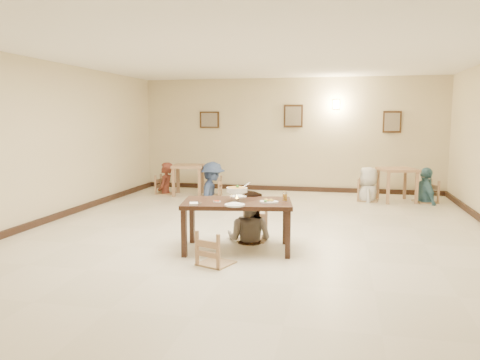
% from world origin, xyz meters
% --- Properties ---
extents(floor, '(10.00, 10.00, 0.00)m').
position_xyz_m(floor, '(0.00, 0.00, 0.00)').
color(floor, beige).
rests_on(floor, ground).
extents(ceiling, '(10.00, 10.00, 0.00)m').
position_xyz_m(ceiling, '(0.00, 0.00, 3.00)').
color(ceiling, white).
rests_on(ceiling, wall_back).
extents(wall_back, '(10.00, 0.00, 10.00)m').
position_xyz_m(wall_back, '(0.00, 5.00, 1.50)').
color(wall_back, beige).
rests_on(wall_back, floor).
extents(wall_front, '(10.00, 0.00, 10.00)m').
position_xyz_m(wall_front, '(0.00, -5.00, 1.50)').
color(wall_front, beige).
rests_on(wall_front, floor).
extents(wall_left, '(0.00, 10.00, 10.00)m').
position_xyz_m(wall_left, '(-4.00, 0.00, 1.50)').
color(wall_left, beige).
rests_on(wall_left, floor).
extents(baseboard_back, '(8.00, 0.06, 0.12)m').
position_xyz_m(baseboard_back, '(0.00, 4.97, 0.06)').
color(baseboard_back, black).
rests_on(baseboard_back, floor).
extents(baseboard_left, '(0.06, 10.00, 0.12)m').
position_xyz_m(baseboard_left, '(-3.97, 0.00, 0.06)').
color(baseboard_left, black).
rests_on(baseboard_left, floor).
extents(picture_a, '(0.55, 0.04, 0.45)m').
position_xyz_m(picture_a, '(-2.20, 4.96, 1.90)').
color(picture_a, '#331F10').
rests_on(picture_a, wall_back).
extents(picture_b, '(0.50, 0.04, 0.60)m').
position_xyz_m(picture_b, '(0.10, 4.96, 2.00)').
color(picture_b, '#331F10').
rests_on(picture_b, wall_back).
extents(picture_c, '(0.45, 0.04, 0.55)m').
position_xyz_m(picture_c, '(2.60, 4.96, 1.85)').
color(picture_c, '#331F10').
rests_on(picture_c, wall_back).
extents(wall_sconce, '(0.16, 0.05, 0.22)m').
position_xyz_m(wall_sconce, '(1.20, 4.96, 2.30)').
color(wall_sconce, '#FFD88C').
rests_on(wall_sconce, wall_back).
extents(main_table, '(1.69, 1.13, 0.74)m').
position_xyz_m(main_table, '(-0.10, -0.94, 0.65)').
color(main_table, '#331D14').
rests_on(main_table, floor).
extents(chair_far, '(0.44, 0.44, 0.94)m').
position_xyz_m(chair_far, '(0.01, -0.28, 0.47)').
color(chair_far, tan).
rests_on(chair_far, floor).
extents(chair_near, '(0.41, 0.41, 0.88)m').
position_xyz_m(chair_near, '(-0.23, -1.65, 0.44)').
color(chair_near, tan).
rests_on(chair_near, floor).
extents(main_diner, '(0.90, 0.77, 1.62)m').
position_xyz_m(main_diner, '(-0.03, -0.37, 0.81)').
color(main_diner, gray).
rests_on(main_diner, floor).
extents(curry_warmer, '(0.34, 0.30, 0.27)m').
position_xyz_m(curry_warmer, '(-0.11, -0.90, 0.90)').
color(curry_warmer, silver).
rests_on(curry_warmer, main_table).
extents(rice_plate_far, '(0.26, 0.26, 0.06)m').
position_xyz_m(rice_plate_far, '(-0.16, -0.60, 0.75)').
color(rice_plate_far, white).
rests_on(rice_plate_far, main_table).
extents(rice_plate_near, '(0.28, 0.28, 0.06)m').
position_xyz_m(rice_plate_near, '(-0.05, -1.30, 0.75)').
color(rice_plate_near, white).
rests_on(rice_plate_near, main_table).
extents(fried_plate, '(0.27, 0.27, 0.06)m').
position_xyz_m(fried_plate, '(0.38, -0.97, 0.76)').
color(fried_plate, white).
rests_on(fried_plate, main_table).
extents(chili_dish, '(0.10, 0.10, 0.02)m').
position_xyz_m(chili_dish, '(-0.36, -1.08, 0.75)').
color(chili_dish, white).
rests_on(chili_dish, main_table).
extents(napkin_cutlery, '(0.18, 0.25, 0.03)m').
position_xyz_m(napkin_cutlery, '(-0.62, -1.34, 0.75)').
color(napkin_cutlery, white).
rests_on(napkin_cutlery, main_table).
extents(drink_glass, '(0.07, 0.07, 0.13)m').
position_xyz_m(drink_glass, '(0.58, -0.77, 0.80)').
color(drink_glass, white).
rests_on(drink_glass, main_table).
extents(bg_table_left, '(0.89, 0.89, 0.77)m').
position_xyz_m(bg_table_left, '(-2.42, 3.74, 0.63)').
color(bg_table_left, '#A37B5A').
rests_on(bg_table_left, floor).
extents(bg_table_right, '(0.97, 0.97, 0.78)m').
position_xyz_m(bg_table_right, '(2.66, 3.87, 0.65)').
color(bg_table_right, '#A37B5A').
rests_on(bg_table_right, floor).
extents(bg_chair_ll, '(0.44, 0.44, 0.93)m').
position_xyz_m(bg_chair_ll, '(-3.05, 3.77, 0.46)').
color(bg_chair_ll, tan).
rests_on(bg_chair_ll, floor).
extents(bg_chair_lr, '(0.43, 0.43, 0.92)m').
position_xyz_m(bg_chair_lr, '(-1.78, 3.72, 0.46)').
color(bg_chair_lr, tan).
rests_on(bg_chair_lr, floor).
extents(bg_chair_rl, '(0.46, 0.46, 0.98)m').
position_xyz_m(bg_chair_rl, '(2.01, 3.82, 0.49)').
color(bg_chair_rl, tan).
rests_on(bg_chair_rl, floor).
extents(bg_chair_rr, '(0.46, 0.46, 0.98)m').
position_xyz_m(bg_chair_rr, '(3.31, 3.90, 0.49)').
color(bg_chair_rr, tan).
rests_on(bg_chair_rr, floor).
extents(bg_diner_a, '(0.43, 0.62, 1.63)m').
position_xyz_m(bg_diner_a, '(-3.05, 3.77, 0.81)').
color(bg_diner_a, maroon).
rests_on(bg_diner_a, floor).
extents(bg_diner_b, '(0.73, 1.16, 1.72)m').
position_xyz_m(bg_diner_b, '(-1.78, 3.72, 0.86)').
color(bg_diner_b, '#415786').
rests_on(bg_diner_b, floor).
extents(bg_diner_c, '(0.51, 0.79, 1.61)m').
position_xyz_m(bg_diner_c, '(2.01, 3.82, 0.80)').
color(bg_diner_c, silver).
rests_on(bg_diner_c, floor).
extents(bg_diner_d, '(0.64, 1.03, 1.63)m').
position_xyz_m(bg_diner_d, '(3.31, 3.90, 0.82)').
color(bg_diner_d, teal).
rests_on(bg_diner_d, floor).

